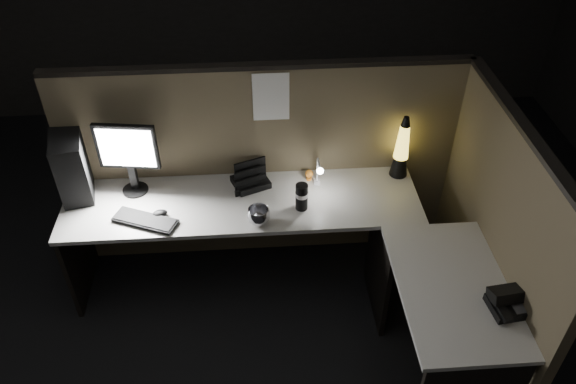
{
  "coord_description": "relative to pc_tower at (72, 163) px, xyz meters",
  "views": [
    {
      "loc": [
        -0.05,
        -2.17,
        3.08
      ],
      "look_at": [
        0.13,
        0.35,
        1.0
      ],
      "focal_mm": 35.0,
      "sensor_mm": 36.0,
      "label": 1
    }
  ],
  "objects": [
    {
      "name": "clip_lamp",
      "position": [
        1.57,
        -0.12,
        -0.08
      ],
      "size": [
        0.04,
        0.18,
        0.23
      ],
      "color": "white",
      "rests_on": "desk"
    },
    {
      "name": "pc_tower",
      "position": [
        0.0,
        0.0,
        0.0
      ],
      "size": [
        0.26,
        0.44,
        0.43
      ],
      "primitive_type": "cube",
      "rotation": [
        0.0,
        0.0,
        0.21
      ],
      "color": "black",
      "rests_on": "desk"
    },
    {
      "name": "steel_mug",
      "position": [
        1.17,
        -0.41,
        -0.16
      ],
      "size": [
        0.18,
        0.18,
        0.11
      ],
      "primitive_type": "imported",
      "rotation": [
        0.0,
        0.0,
        -0.32
      ],
      "color": "silver",
      "rests_on": "desk"
    },
    {
      "name": "travel_mug",
      "position": [
        1.45,
        -0.29,
        -0.12
      ],
      "size": [
        0.08,
        0.08,
        0.18
      ],
      "primitive_type": "cylinder",
      "color": "black",
      "rests_on": "desk"
    },
    {
      "name": "partition_back",
      "position": [
        1.22,
        0.13,
        -0.19
      ],
      "size": [
        2.66,
        0.06,
        1.5
      ],
      "primitive_type": "cube",
      "color": "brown",
      "rests_on": "ground"
    },
    {
      "name": "desk",
      "position": [
        1.4,
        -0.55,
        -0.36
      ],
      "size": [
        2.6,
        1.6,
        0.73
      ],
      "color": "beige",
      "rests_on": "ground"
    },
    {
      "name": "floor",
      "position": [
        1.22,
        -0.8,
        -0.94
      ],
      "size": [
        6.0,
        6.0,
        0.0
      ],
      "primitive_type": "plane",
      "color": "black",
      "rests_on": "ground"
    },
    {
      "name": "organizer",
      "position": [
        1.13,
        -0.02,
        -0.18
      ],
      "size": [
        0.28,
        0.26,
        0.17
      ],
      "rotation": [
        0.0,
        0.0,
        0.38
      ],
      "color": "black",
      "rests_on": "desk"
    },
    {
      "name": "lava_lamp",
      "position": [
        2.14,
        0.01,
        -0.03
      ],
      "size": [
        0.12,
        0.12,
        0.46
      ],
      "color": "black",
      "rests_on": "desk"
    },
    {
      "name": "desk_phone",
      "position": [
        2.46,
        -1.16,
        -0.17
      ],
      "size": [
        0.22,
        0.23,
        0.12
      ],
      "rotation": [
        0.0,
        0.0,
        0.12
      ],
      "color": "black",
      "rests_on": "desk"
    },
    {
      "name": "partition_right",
      "position": [
        2.55,
        -0.7,
        -0.19
      ],
      "size": [
        0.06,
        1.66,
        1.5
      ],
      "primitive_type": "cube",
      "color": "brown",
      "rests_on": "ground"
    },
    {
      "name": "figurine",
      "position": [
        1.53,
        -0.0,
        -0.17
      ],
      "size": [
        0.06,
        0.06,
        0.06
      ],
      "primitive_type": "sphere",
      "color": "orange",
      "rests_on": "desk"
    },
    {
      "name": "mouse",
      "position": [
        0.56,
        -0.31,
        -0.2
      ],
      "size": [
        0.11,
        0.09,
        0.04
      ],
      "primitive_type": "ellipsoid",
      "rotation": [
        0.0,
        0.0,
        0.25
      ],
      "color": "black",
      "rests_on": "desk"
    },
    {
      "name": "room_shell",
      "position": [
        1.22,
        -0.8,
        0.68
      ],
      "size": [
        6.0,
        6.0,
        6.0
      ],
      "color": "silver",
      "rests_on": "ground"
    },
    {
      "name": "keyboard",
      "position": [
        0.47,
        -0.35,
        -0.21
      ],
      "size": [
        0.42,
        0.28,
        0.02
      ],
      "primitive_type": "cube",
      "rotation": [
        0.0,
        0.0,
        -0.4
      ],
      "color": "black",
      "rests_on": "desk"
    },
    {
      "name": "pinned_paper",
      "position": [
        1.28,
        0.09,
        0.37
      ],
      "size": [
        0.23,
        0.0,
        0.33
      ],
      "primitive_type": "cube",
      "color": "white",
      "rests_on": "partition_back"
    },
    {
      "name": "monitor",
      "position": [
        0.37,
        -0.03,
        0.09
      ],
      "size": [
        0.39,
        0.17,
        0.5
      ],
      "rotation": [
        0.0,
        0.0,
        -0.14
      ],
      "color": "black",
      "rests_on": "desk"
    }
  ]
}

